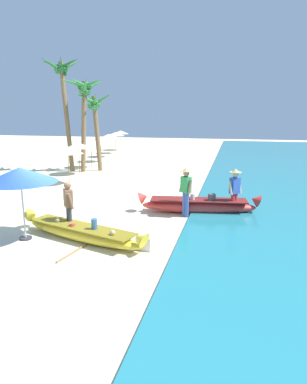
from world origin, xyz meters
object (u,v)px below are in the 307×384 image
at_px(palm_tree_leaning_seaward, 62,80).
at_px(palm_tree_mid_cluster, 84,95).
at_px(boat_red_midground, 198,205).
at_px(boat_yellow_foreground, 81,232).
at_px(palm_tree_tall_inland, 95,107).
at_px(patio_umbrella_large, 20,175).
at_px(person_tourist_customer, 69,205).
at_px(person_vendor_hatted, 186,188).
at_px(cooler_box, 145,243).
at_px(person_vendor_assistant, 235,188).
at_px(paddle, 80,248).

bearing_deg(palm_tree_leaning_seaward, palm_tree_mid_cluster, -1.86).
relative_size(boat_red_midground, palm_tree_leaning_seaward, 0.65).
height_order(boat_yellow_foreground, palm_tree_tall_inland, palm_tree_tall_inland).
bearing_deg(patio_umbrella_large, person_tourist_customer, 35.65).
height_order(person_vendor_hatted, patio_umbrella_large, patio_umbrella_large).
height_order(palm_tree_mid_cluster, cooler_box, palm_tree_mid_cluster).
bearing_deg(patio_umbrella_large, person_vendor_assistant, 33.83).
distance_m(palm_tree_tall_inland, cooler_box, 14.14).
bearing_deg(palm_tree_mid_cluster, cooler_box, -59.35).
xyz_separation_m(person_tourist_customer, patio_umbrella_large, (-1.06, -0.76, 1.00)).
bearing_deg(boat_red_midground, person_vendor_assistant, 4.89).
height_order(boat_red_midground, palm_tree_mid_cluster, palm_tree_mid_cluster).
height_order(person_vendor_assistant, patio_umbrella_large, patio_umbrella_large).
bearing_deg(patio_umbrella_large, cooler_box, 0.75).
bearing_deg(cooler_box, person_tourist_customer, 176.49).
bearing_deg(palm_tree_mid_cluster, paddle, -67.01).
xyz_separation_m(boat_red_midground, person_vendor_assistant, (1.27, 0.11, 0.69)).
relative_size(palm_tree_tall_inland, cooler_box, 10.89).
bearing_deg(boat_yellow_foreground, boat_red_midground, 49.43).
relative_size(person_tourist_customer, person_vendor_assistant, 0.96).
relative_size(person_tourist_customer, cooler_box, 3.59).
bearing_deg(person_tourist_customer, palm_tree_leaning_seaward, 117.24).
bearing_deg(cooler_box, palm_tree_tall_inland, 129.60).
bearing_deg(palm_tree_mid_cluster, person_vendor_hatted, -47.68).
distance_m(palm_tree_leaning_seaward, paddle, 14.54).
height_order(boat_yellow_foreground, cooler_box, boat_yellow_foreground).
distance_m(person_tourist_customer, patio_umbrella_large, 1.64).
xyz_separation_m(person_tourist_customer, palm_tree_leaning_seaward, (-5.53, 10.74, 4.63)).
distance_m(person_vendor_hatted, paddle, 4.50).
distance_m(boat_red_midground, person_vendor_assistant, 1.45).
distance_m(patio_umbrella_large, palm_tree_leaning_seaward, 12.86).
bearing_deg(palm_tree_leaning_seaward, palm_tree_tall_inland, 18.75).
height_order(boat_red_midground, person_tourist_customer, person_tourist_customer).
height_order(person_vendor_hatted, person_vendor_assistant, person_vendor_hatted).
xyz_separation_m(boat_yellow_foreground, person_tourist_customer, (-0.58, 0.43, 0.68)).
height_order(palm_tree_mid_cluster, paddle, palm_tree_mid_cluster).
bearing_deg(paddle, palm_tree_leaning_seaward, 118.26).
bearing_deg(person_vendor_hatted, boat_red_midground, 53.80).
height_order(person_tourist_customer, patio_umbrella_large, patio_umbrella_large).
bearing_deg(paddle, palm_tree_tall_inland, 110.30).
bearing_deg(palm_tree_tall_inland, palm_tree_leaning_seaward, -161.25).
distance_m(boat_red_midground, person_tourist_customer, 4.84).
xyz_separation_m(person_vendor_hatted, palm_tree_mid_cluster, (-7.40, 8.12, 3.65)).
xyz_separation_m(person_vendor_hatted, cooler_box, (-0.64, -3.28, -0.85)).
height_order(person_tourist_customer, palm_tree_tall_inland, palm_tree_tall_inland).
xyz_separation_m(person_tourist_customer, person_vendor_assistant, (4.91, 3.24, 0.06)).
bearing_deg(person_vendor_assistant, boat_yellow_foreground, -139.66).
bearing_deg(person_vendor_hatted, person_tourist_customer, -141.43).
height_order(boat_red_midground, person_vendor_hatted, person_vendor_hatted).
xyz_separation_m(boat_red_midground, paddle, (-2.80, -4.24, -0.26)).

